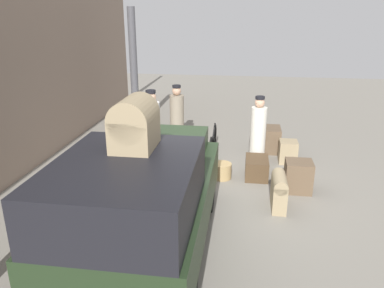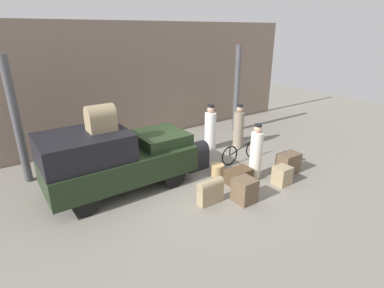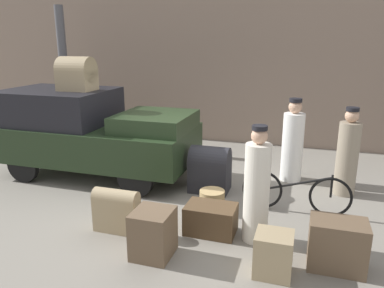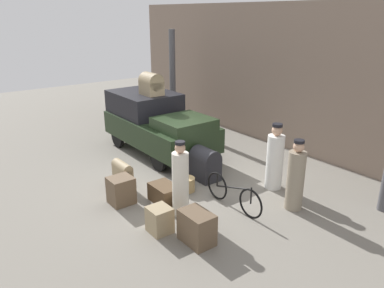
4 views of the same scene
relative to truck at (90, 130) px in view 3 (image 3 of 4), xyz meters
name	(u,v)px [view 3 (image 3 of 4)]	position (x,y,z in m)	size (l,w,h in m)	color
ground_plane	(178,195)	(2.14, -0.58, -0.96)	(30.00, 30.00, 0.00)	gray
station_building_facade	(228,60)	(2.14, 3.49, 1.29)	(16.00, 0.15, 4.50)	gray
canopy_pillar_left	(65,77)	(-1.93, 1.96, 0.85)	(0.23, 0.23, 3.62)	#4C4C51
truck	(90,130)	(0.00, 0.00, 0.00)	(3.98, 1.85, 1.77)	black
bicycle	(296,193)	(4.21, -0.65, -0.61)	(1.76, 0.04, 0.71)	black
wicker_basket	(212,200)	(2.87, -0.97, -0.79)	(0.42, 0.42, 0.34)	tan
porter_carrying_trunk	(293,144)	(4.05, 0.88, -0.20)	(0.42, 0.42, 1.67)	white
porter_standing_middle	(257,189)	(3.70, -1.73, -0.19)	(0.36, 0.36, 1.68)	silver
porter_lifting_near_truck	(347,156)	(5.04, 0.42, -0.21)	(0.38, 0.38, 1.63)	gray
trunk_wicker_pale	(116,209)	(1.70, -2.10, -0.60)	(0.69, 0.26, 0.66)	#9E8966
suitcase_tan_flat	(274,254)	(4.03, -2.49, -0.69)	(0.45, 0.42, 0.54)	#9E8966
suitcase_small_leather	(211,219)	(3.05, -1.72, -0.74)	(0.73, 0.50, 0.43)	#4C3823
trunk_barrel_dark	(210,168)	(2.62, -0.16, -0.52)	(0.73, 0.55, 0.87)	#232328
trunk_umber_medium	(153,233)	(2.48, -2.54, -0.64)	(0.50, 0.53, 0.63)	brown
suitcase_black_upright	(337,245)	(4.77, -2.12, -0.64)	(0.68, 0.46, 0.64)	brown
trunk_on_truck_roof	(77,74)	(-0.22, 0.00, 1.14)	(0.69, 0.52, 0.68)	#9E8966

